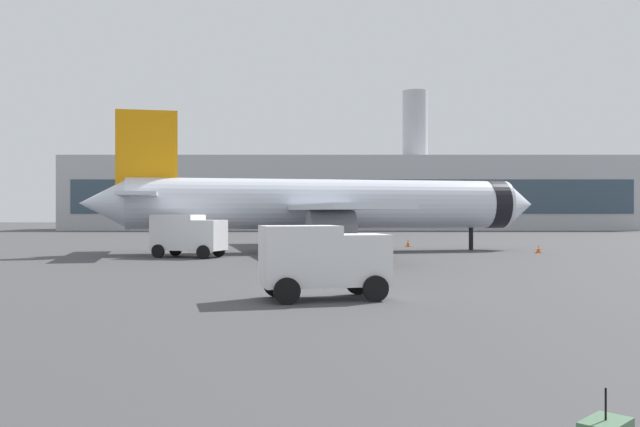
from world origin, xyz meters
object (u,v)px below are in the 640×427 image
at_px(airplane_at_gate, 323,204).
at_px(cargo_van, 322,258).
at_px(safety_cone_near, 538,249).
at_px(safety_cone_mid, 407,243).
at_px(service_truck, 187,234).

xyz_separation_m(airplane_at_gate, cargo_van, (-0.23, -28.35, -2.21)).
bearing_deg(safety_cone_near, safety_cone_mid, 133.41).
distance_m(service_truck, safety_cone_near, 25.89).
relative_size(cargo_van, safety_cone_near, 7.58).
height_order(service_truck, cargo_van, service_truck).
height_order(service_truck, safety_cone_near, service_truck).
distance_m(airplane_at_gate, cargo_van, 28.43).
bearing_deg(safety_cone_mid, service_truck, -140.27).
xyz_separation_m(airplane_at_gate, service_truck, (-9.29, -6.25, -2.05)).
bearing_deg(safety_cone_near, service_truck, -169.20).
bearing_deg(cargo_van, airplane_at_gate, 89.54).
height_order(cargo_van, safety_cone_mid, cargo_van).
relative_size(cargo_van, safety_cone_mid, 6.87).
distance_m(safety_cone_near, safety_cone_mid, 12.53).
bearing_deg(cargo_van, safety_cone_near, 58.77).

